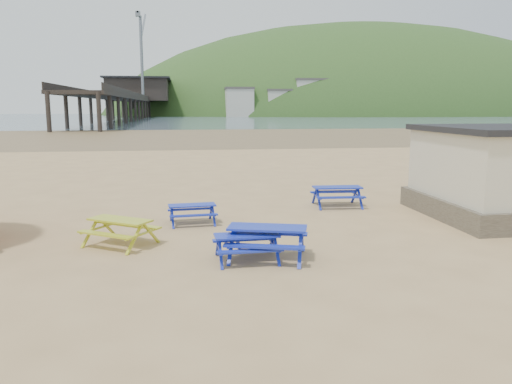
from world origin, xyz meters
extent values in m
plane|color=tan|center=(0.00, 0.00, 0.00)|extent=(400.00, 400.00, 0.00)
plane|color=olive|center=(0.00, 55.00, 0.00)|extent=(400.00, 400.00, 0.00)
plane|color=#495C69|center=(0.00, 170.00, 0.01)|extent=(400.00, 400.00, 0.00)
cube|color=#15129D|center=(-1.44, 1.47, 0.62)|extent=(1.58, 0.73, 0.04)
cube|color=#15129D|center=(-1.49, 1.97, 0.38)|extent=(1.54, 0.35, 0.04)
cube|color=#15129D|center=(-1.40, 0.96, 0.38)|extent=(1.54, 0.35, 0.04)
cube|color=#15129D|center=(4.15, 3.57, 0.75)|extent=(1.88, 0.82, 0.05)
cube|color=#15129D|center=(4.19, 4.18, 0.46)|extent=(1.86, 0.36, 0.05)
cube|color=#15129D|center=(4.12, 2.96, 0.46)|extent=(1.86, 0.36, 0.05)
cube|color=#15129D|center=(0.37, -2.65, 0.80)|extent=(2.11, 1.29, 0.05)
cube|color=#15129D|center=(0.55, -2.02, 0.49)|extent=(1.97, 0.82, 0.05)
cube|color=#15129D|center=(0.18, -3.28, 0.49)|extent=(1.97, 0.82, 0.05)
cube|color=#15129D|center=(-0.17, -2.77, 0.65)|extent=(1.63, 0.68, 0.04)
cube|color=#15129D|center=(-0.19, -2.24, 0.40)|extent=(1.61, 0.28, 0.04)
cube|color=#15129D|center=(-0.15, -3.31, 0.40)|extent=(1.61, 0.28, 0.04)
cube|color=#15129D|center=(7.59, -0.40, 0.62)|extent=(1.54, 0.60, 0.04)
cube|color=#15129D|center=(7.59, 0.11, 0.38)|extent=(1.54, 0.22, 0.04)
cube|color=#15129D|center=(7.59, -0.91, 0.38)|extent=(1.54, 0.22, 0.04)
cube|color=gold|center=(-3.46, -0.88, 0.72)|extent=(1.87, 1.57, 0.05)
cube|color=gold|center=(-3.13, -0.38, 0.45)|extent=(1.62, 1.20, 0.05)
cube|color=gold|center=(-3.79, -1.37, 0.45)|extent=(1.62, 1.20, 0.05)
cube|color=black|center=(-18.00, 175.00, 6.00)|extent=(9.00, 220.00, 0.60)
cube|color=black|center=(-18.00, 186.00, 10.00)|extent=(22.00, 30.00, 8.00)
cube|color=black|center=(-18.00, 186.00, 14.30)|extent=(24.00, 32.00, 0.60)
cylinder|color=slate|center=(-15.00, 164.00, 20.00)|extent=(1.00, 1.00, 28.00)
cube|color=slate|center=(-15.00, 178.00, 33.00)|extent=(0.60, 25.63, 12.38)
ellipsoid|color=#2D4C1E|center=(90.00, 230.00, -10.00)|extent=(264.00, 144.00, 108.00)
camera|label=1|loc=(-1.68, -14.71, 3.81)|focal=35.00mm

